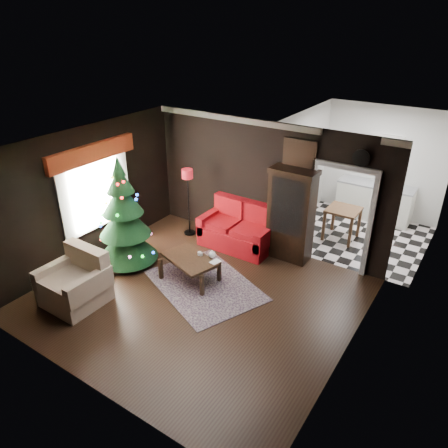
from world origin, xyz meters
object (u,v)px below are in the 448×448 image
Objects in this scene: curio_cabinet at (291,217)px; coffee_table at (190,269)px; christmas_tree at (124,217)px; kitchen_table at (342,224)px; floor_lamp at (188,202)px; wall_clock at (361,158)px; armchair at (73,281)px; loveseat at (238,226)px; teapot at (212,254)px.

curio_cabinet reaches higher than coffee_table.
kitchen_table is at bearing 45.96° from christmas_tree.
curio_cabinet is 1.75× the size of coffee_table.
floor_lamp is at bearing -171.43° from curio_cabinet.
floor_lamp is 3.95m from wall_clock.
wall_clock is (3.70, 3.76, 1.92)m from armchair.
floor_lamp reaches higher than coffee_table.
curio_cabinet is 2.53× the size of kitchen_table.
wall_clock is (3.60, 0.54, 1.55)m from floor_lamp.
christmas_tree reaches higher than loveseat.
coffee_table is (1.18, -1.52, -0.57)m from floor_lamp.
loveseat is 0.89× the size of curio_cabinet.
wall_clock reaches higher than coffee_table.
floor_lamp is 1.73m from christmas_tree.
curio_cabinet is 1.82× the size of armchair.
armchair is at bearing -129.96° from teapot.
floor_lamp is at bearing -149.56° from kitchen_table.
wall_clock is 2.43m from kitchen_table.
floor_lamp is 4.99× the size of wall_clock.
coffee_table is at bearing -92.27° from loveseat.
teapot is 3.28m from wall_clock.
coffee_table is at bearing -122.91° from curio_cabinet.
curio_cabinet reaches higher than loveseat.
loveseat reaches higher than coffee_table.
wall_clock is at bearing 8.56° from floor_lamp.
floor_lamp reaches higher than teapot.
curio_cabinet is at bearing 10.83° from loveseat.
kitchen_table reaches higher than coffee_table.
wall_clock is 0.43× the size of kitchen_table.
coffee_table is 6.95× the size of teapot.
curio_cabinet is at bearing 37.05° from christmas_tree.
wall_clock is at bearing 9.66° from loveseat.
christmas_tree is at bearing -167.06° from teapot.
coffee_table is (1.28, 1.71, -0.20)m from armchair.
teapot is at bearing -78.21° from loveseat.
christmas_tree is 4.70m from wall_clock.
loveseat is 1.30m from floor_lamp.
curio_cabinet is 3.41m from christmas_tree.
christmas_tree reaches higher than kitchen_table.
kitchen_table is at bearing 60.58° from coffee_table.
loveseat is 3.04m from wall_clock.
coffee_table is (1.50, 0.17, -0.79)m from christmas_tree.
armchair is at bearing -91.79° from floor_lamp.
loveseat is 1.68m from coffee_table.
floor_lamp is at bearing 140.66° from teapot.
coffee_table is at bearing -144.69° from teapot.
christmas_tree is 7.43× the size of wall_clock.
coffee_table is (-1.22, -1.88, -0.69)m from curio_cabinet.
christmas_tree is (-0.32, -1.69, 0.22)m from floor_lamp.
wall_clock is at bearing 40.44° from coffee_table.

